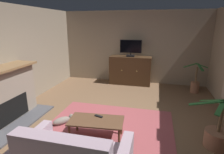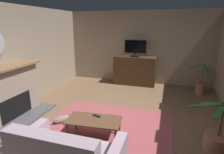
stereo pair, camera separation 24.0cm
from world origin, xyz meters
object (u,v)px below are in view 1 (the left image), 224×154
object	(u,v)px
tv_remote	(99,116)
potted_plant_on_hearth_side	(195,85)
potted_plant_small_fern_corner	(217,136)
cat	(63,120)
fireplace	(4,97)
television	(131,48)
tv_cabinet	(130,71)
coffee_table	(96,122)

from	to	relation	value
tv_remote	potted_plant_on_hearth_side	size ratio (longest dim) A/B	0.17
potted_plant_small_fern_corner	cat	bearing A→B (deg)	178.91
tv_remote	potted_plant_small_fern_corner	size ratio (longest dim) A/B	0.18
fireplace	cat	world-z (taller)	fireplace
television	cat	distance (m)	3.63
fireplace	tv_cabinet	distance (m)	4.19
fireplace	potted_plant_small_fern_corner	world-z (taller)	fireplace
potted_plant_on_hearth_side	coffee_table	bearing A→B (deg)	-125.94
tv_remote	potted_plant_on_hearth_side	distance (m)	3.87
tv_remote	tv_cabinet	bearing A→B (deg)	-74.96
fireplace	cat	size ratio (longest dim) A/B	3.23
coffee_table	potted_plant_on_hearth_side	distance (m)	3.98
tv_cabinet	coffee_table	bearing A→B (deg)	-91.97
fireplace	potted_plant_small_fern_corner	bearing A→B (deg)	1.60
potted_plant_small_fern_corner	coffee_table	bearing A→B (deg)	-172.38
fireplace	television	bearing A→B (deg)	55.35
coffee_table	potted_plant_small_fern_corner	distance (m)	2.24
potted_plant_small_fern_corner	fireplace	bearing A→B (deg)	-178.40
tv_remote	television	bearing A→B (deg)	-74.99
tv_cabinet	potted_plant_on_hearth_side	distance (m)	2.26
tv_cabinet	coffee_table	size ratio (longest dim) A/B	1.40
potted_plant_small_fern_corner	television	bearing A→B (deg)	122.39
potted_plant_small_fern_corner	tv_cabinet	bearing A→B (deg)	121.98
coffee_table	fireplace	bearing A→B (deg)	175.60
potted_plant_small_fern_corner	cat	size ratio (longest dim) A/B	1.66
cat	fireplace	bearing A→B (deg)	-172.08
fireplace	potted_plant_on_hearth_side	world-z (taller)	fireplace
television	potted_plant_small_fern_corner	bearing A→B (deg)	-57.61
fireplace	tv_remote	world-z (taller)	fireplace
coffee_table	potted_plant_on_hearth_side	xyz separation A→B (m)	(2.33, 3.22, -0.09)
tv_remote	potted_plant_small_fern_corner	distance (m)	2.22
tv_cabinet	potted_plant_on_hearth_side	world-z (taller)	tv_cabinet
television	coffee_table	xyz separation A→B (m)	(-0.13, -3.58, -1.01)
potted_plant_on_hearth_side	cat	bearing A→B (deg)	-138.61
tv_cabinet	potted_plant_small_fern_corner	distance (m)	3.95
television	fireplace	bearing A→B (deg)	-124.65
television	potted_plant_on_hearth_side	xyz separation A→B (m)	(2.21, -0.36, -1.10)
potted_plant_on_hearth_side	cat	xyz separation A→B (m)	(-3.25, -2.87, -0.18)
coffee_table	tv_remote	bearing A→B (deg)	87.07
potted_plant_on_hearth_side	potted_plant_small_fern_corner	xyz separation A→B (m)	(-0.12, -2.92, -0.06)
television	potted_plant_small_fern_corner	size ratio (longest dim) A/B	0.84
fireplace	tv_cabinet	bearing A→B (deg)	55.76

